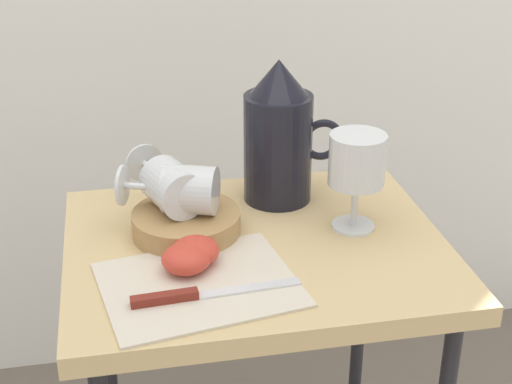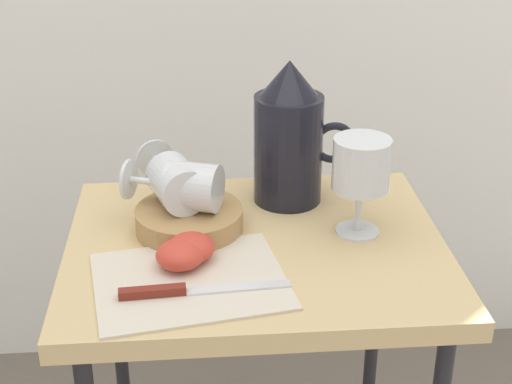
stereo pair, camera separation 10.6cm
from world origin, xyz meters
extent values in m
cube|color=tan|center=(0.00, 0.00, 0.65)|extent=(0.54, 0.44, 0.03)
cylinder|color=black|center=(-0.23, 0.18, 0.32)|extent=(0.02, 0.02, 0.64)
cylinder|color=black|center=(0.23, 0.18, 0.32)|extent=(0.02, 0.02, 0.64)
cube|color=beige|center=(-0.10, -0.10, 0.67)|extent=(0.28, 0.24, 0.00)
cylinder|color=#AD8451|center=(-0.10, 0.04, 0.68)|extent=(0.16, 0.16, 0.03)
cylinder|color=black|center=(0.06, 0.14, 0.75)|extent=(0.11, 0.11, 0.17)
cylinder|color=#D1661E|center=(0.06, 0.14, 0.72)|extent=(0.10, 0.10, 0.09)
cone|color=black|center=(0.06, 0.14, 0.87)|extent=(0.09, 0.09, 0.06)
torus|color=black|center=(0.13, 0.14, 0.76)|extent=(0.07, 0.01, 0.07)
cylinder|color=silver|center=(0.15, 0.02, 0.67)|extent=(0.06, 0.06, 0.00)
cylinder|color=silver|center=(0.15, 0.02, 0.70)|extent=(0.01, 0.01, 0.07)
cylinder|color=silver|center=(0.15, 0.02, 0.78)|extent=(0.08, 0.08, 0.08)
cylinder|color=#D1661E|center=(0.15, 0.02, 0.76)|extent=(0.07, 0.07, 0.04)
cylinder|color=silver|center=(-0.09, 0.05, 0.74)|extent=(0.09, 0.09, 0.07)
cylinder|color=silver|center=(-0.15, 0.07, 0.74)|extent=(0.06, 0.03, 0.01)
cylinder|color=silver|center=(-0.18, 0.08, 0.74)|extent=(0.02, 0.06, 0.06)
cylinder|color=silver|center=(-0.11, 0.06, 0.74)|extent=(0.09, 0.10, 0.07)
cylinder|color=silver|center=(-0.14, 0.13, 0.74)|extent=(0.03, 0.06, 0.01)
cylinder|color=silver|center=(-0.15, 0.16, 0.74)|extent=(0.06, 0.03, 0.06)
ellipsoid|color=#CC3D2D|center=(-0.11, -0.06, 0.69)|extent=(0.07, 0.07, 0.04)
ellipsoid|color=#CC3D2D|center=(-0.09, -0.05, 0.69)|extent=(0.07, 0.07, 0.04)
cube|color=silver|center=(-0.03, -0.13, 0.67)|extent=(0.14, 0.03, 0.00)
cube|color=maroon|center=(-0.14, -0.13, 0.68)|extent=(0.09, 0.02, 0.01)
camera|label=1|loc=(-0.18, -0.94, 1.21)|focal=53.71mm
camera|label=2|loc=(-0.08, -0.96, 1.21)|focal=53.71mm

